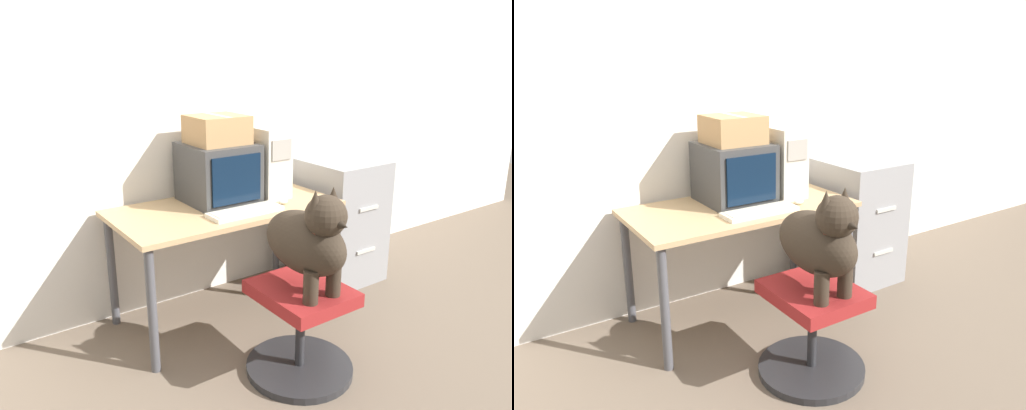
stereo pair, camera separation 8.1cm
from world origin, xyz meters
The scene contains 11 objects.
ground_plane centered at (0.00, 0.00, 0.00)m, with size 12.00×12.00×0.00m, color #6B5B4C.
wall_back centered at (0.00, 0.77, 1.30)m, with size 8.00×0.05×2.60m.
desk centered at (0.00, 0.35, 0.65)m, with size 1.36×0.70×0.74m.
crt_monitor centered at (0.02, 0.45, 0.92)m, with size 0.40×0.43×0.37m.
pc_tower centered at (0.34, 0.46, 0.96)m, with size 0.19×0.45×0.45m.
keyboard centered at (0.02, 0.15, 0.75)m, with size 0.45×0.15×0.03m.
computer_mouse centered at (0.32, 0.17, 0.75)m, with size 0.07×0.04×0.03m.
office_chair centered at (0.00, -0.39, 0.25)m, with size 0.57×0.57×0.49m.
dog centered at (0.00, -0.43, 0.77)m, with size 0.26×0.54×0.55m.
filing_cabinet centered at (1.01, 0.38, 0.45)m, with size 0.51×0.57×0.90m.
cardboard_box centered at (0.02, 0.46, 1.19)m, with size 0.32×0.31×0.17m.
Camera 1 is at (-1.51, -2.14, 1.63)m, focal length 35.00 mm.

